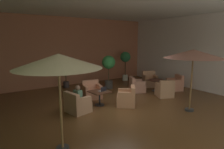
% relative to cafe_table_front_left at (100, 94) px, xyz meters
% --- Properties ---
extents(ground_plane, '(10.78, 10.26, 0.02)m').
position_rel_cafe_table_front_left_xyz_m(ground_plane, '(0.48, -0.74, -0.48)').
color(ground_plane, brown).
extents(wall_back_brick, '(10.78, 0.08, 4.04)m').
position_rel_cafe_table_front_left_xyz_m(wall_back_brick, '(0.48, 4.35, 1.55)').
color(wall_back_brick, '#AA6346').
rests_on(wall_back_brick, ground_plane).
extents(wall_right_plain, '(0.08, 10.26, 4.04)m').
position_rel_cafe_table_front_left_xyz_m(wall_right_plain, '(5.83, -0.74, 1.55)').
color(wall_right_plain, silver).
rests_on(wall_right_plain, ground_plane).
extents(ceiling_slab, '(10.78, 10.26, 0.06)m').
position_rel_cafe_table_front_left_xyz_m(ceiling_slab, '(0.48, -0.74, 3.60)').
color(ceiling_slab, silver).
rests_on(ceiling_slab, wall_back_brick).
extents(cafe_table_front_left, '(0.84, 0.84, 0.60)m').
position_rel_cafe_table_front_left_xyz_m(cafe_table_front_left, '(0.00, 0.00, 0.00)').
color(cafe_table_front_left, black).
rests_on(cafe_table_front_left, ground_plane).
extents(armchair_front_left_north, '(0.94, 0.94, 0.80)m').
position_rel_cafe_table_front_left_xyz_m(armchair_front_left_north, '(0.22, 1.13, -0.18)').
color(armchair_front_left_north, '#BA7858').
rests_on(armchair_front_left_north, ground_plane).
extents(armchair_front_left_east, '(0.89, 0.95, 0.80)m').
position_rel_cafe_table_front_left_xyz_m(armchair_front_left_east, '(-1.11, -0.25, -0.17)').
color(armchair_front_left_east, tan).
rests_on(armchair_front_left_east, ground_plane).
extents(armchair_front_left_south, '(1.03, 1.02, 0.83)m').
position_rel_cafe_table_front_left_xyz_m(armchair_front_left_south, '(0.91, -0.69, -0.15)').
color(armchair_front_left_south, '#B97B54').
rests_on(armchair_front_left_south, ground_plane).
extents(cafe_table_front_right, '(0.81, 0.81, 0.60)m').
position_rel_cafe_table_front_left_xyz_m(cafe_table_front_right, '(3.70, 0.32, -0.01)').
color(cafe_table_front_right, black).
rests_on(cafe_table_front_right, ground_plane).
extents(armchair_front_right_north, '(0.97, 0.96, 0.83)m').
position_rel_cafe_table_front_left_xyz_m(armchair_front_right_north, '(4.69, -0.11, -0.16)').
color(armchair_front_right_north, '#BF785B').
rests_on(armchair_front_right_north, ground_plane).
extents(armchair_front_right_east, '(1.00, 0.99, 0.89)m').
position_rel_cafe_table_front_left_xyz_m(armchair_front_right_east, '(4.17, 1.30, -0.15)').
color(armchair_front_right_east, '#AE7954').
rests_on(armchair_front_right_east, ground_plane).
extents(armchair_front_right_south, '(1.00, 1.00, 0.79)m').
position_rel_cafe_table_front_left_xyz_m(armchair_front_right_south, '(2.72, 0.79, -0.17)').
color(armchair_front_right_south, tan).
rests_on(armchair_front_right_south, ground_plane).
extents(armchair_front_right_west, '(0.95, 0.96, 0.85)m').
position_rel_cafe_table_front_left_xyz_m(armchair_front_right_west, '(3.25, -0.67, -0.15)').
color(armchair_front_right_west, tan).
rests_on(armchair_front_right_west, ground_plane).
extents(patio_umbrella_tall_red, '(2.15, 2.15, 2.37)m').
position_rel_cafe_table_front_left_xyz_m(patio_umbrella_tall_red, '(2.57, -2.52, 1.72)').
color(patio_umbrella_tall_red, '#2D2D2D').
rests_on(patio_umbrella_tall_red, ground_plane).
extents(patio_umbrella_center_beige, '(2.03, 2.03, 2.40)m').
position_rel_cafe_table_front_left_xyz_m(patio_umbrella_center_beige, '(-2.47, -2.44, 1.74)').
color(patio_umbrella_center_beige, '#2D2D2D').
rests_on(patio_umbrella_center_beige, ground_plane).
extents(potted_tree_left_corner, '(0.83, 0.83, 1.78)m').
position_rel_cafe_table_front_left_xyz_m(potted_tree_left_corner, '(-0.05, 3.81, 0.82)').
color(potted_tree_left_corner, '#382D2F').
rests_on(potted_tree_left_corner, ground_plane).
extents(potted_tree_mid_left, '(0.69, 0.69, 1.95)m').
position_rel_cafe_table_front_left_xyz_m(potted_tree_mid_left, '(4.00, 3.46, 0.94)').
color(potted_tree_mid_left, silver).
rests_on(potted_tree_mid_left, ground_plane).
extents(potted_tree_mid_right, '(0.75, 0.75, 1.87)m').
position_rel_cafe_table_front_left_xyz_m(potted_tree_mid_right, '(1.85, 2.19, 0.79)').
color(potted_tree_mid_right, '#37322D').
rests_on(potted_tree_mid_right, ground_plane).
extents(patron_blue_shirt, '(0.27, 0.36, 0.63)m').
position_rel_cafe_table_front_left_xyz_m(patron_blue_shirt, '(-1.08, -0.24, 0.22)').
color(patron_blue_shirt, '#51775D').
rests_on(patron_blue_shirt, ground_plane).
extents(iced_drink_cup, '(0.08, 0.08, 0.11)m').
position_rel_cafe_table_front_left_xyz_m(iced_drink_cup, '(0.11, -0.03, 0.18)').
color(iced_drink_cup, white).
rests_on(iced_drink_cup, cafe_table_front_left).
extents(open_laptop, '(0.34, 0.28, 0.20)m').
position_rel_cafe_table_front_left_xyz_m(open_laptop, '(0.12, -0.07, 0.18)').
color(open_laptop, '#9EA0A5').
rests_on(open_laptop, cafe_table_front_left).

